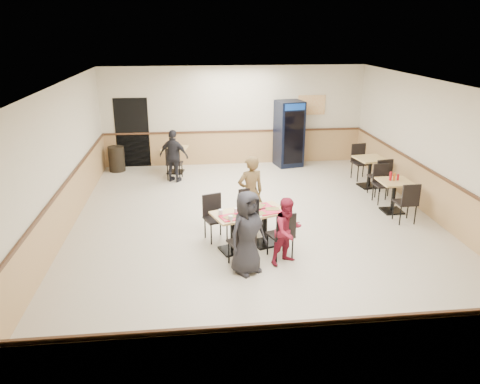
{
  "coord_description": "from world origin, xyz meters",
  "views": [
    {
      "loc": [
        -1.39,
        -9.19,
        4.08
      ],
      "look_at": [
        -0.43,
        -0.5,
        0.98
      ],
      "focal_mm": 35.0,
      "sensor_mm": 36.0,
      "label": 1
    }
  ],
  "objects": [
    {
      "name": "ground",
      "position": [
        0.0,
        0.0,
        0.0
      ],
      "size": [
        10.0,
        10.0,
        0.0
      ],
      "primitive_type": "plane",
      "color": "beige",
      "rests_on": "ground"
    },
    {
      "name": "room_shell",
      "position": [
        1.78,
        2.55,
        0.58
      ],
      "size": [
        10.0,
        10.0,
        10.0
      ],
      "color": "silver",
      "rests_on": "ground"
    },
    {
      "name": "main_table",
      "position": [
        -0.31,
        -0.99,
        0.5
      ],
      "size": [
        1.55,
        1.11,
        0.75
      ],
      "rotation": [
        0.0,
        0.0,
        0.33
      ],
      "color": "black",
      "rests_on": "ground"
    },
    {
      "name": "main_chairs",
      "position": [
        -0.35,
        -1.01,
        0.47
      ],
      "size": [
        1.7,
        1.95,
        0.95
      ],
      "rotation": [
        0.0,
        0.0,
        0.33
      ],
      "color": "black",
      "rests_on": "ground"
    },
    {
      "name": "diner_woman_left",
      "position": [
        -0.46,
        -1.94,
        0.75
      ],
      "size": [
        0.87,
        0.79,
        1.5
      ],
      "primitive_type": "imported",
      "rotation": [
        0.0,
        0.0,
        0.56
      ],
      "color": "black",
      "rests_on": "ground"
    },
    {
      "name": "diner_woman_right",
      "position": [
        0.3,
        -1.68,
        0.63
      ],
      "size": [
        0.76,
        0.71,
        1.25
      ],
      "primitive_type": "imported",
      "rotation": [
        0.0,
        0.0,
        0.51
      ],
      "color": "maroon",
      "rests_on": "ground"
    },
    {
      "name": "diner_man_opposite",
      "position": [
        -0.16,
        -0.05,
        0.8
      ],
      "size": [
        0.66,
        0.53,
        1.59
      ],
      "primitive_type": "imported",
      "rotation": [
        0.0,
        0.0,
        3.43
      ],
      "color": "brown",
      "rests_on": "ground"
    },
    {
      "name": "lone_diner",
      "position": [
        -1.83,
        3.35,
        0.73
      ],
      "size": [
        0.92,
        0.69,
        1.46
      ],
      "primitive_type": "imported",
      "rotation": [
        0.0,
        0.0,
        2.7
      ],
      "color": "black",
      "rests_on": "ground"
    },
    {
      "name": "tabletop_clutter",
      "position": [
        -0.28,
        -1.05,
        0.77
      ],
      "size": [
        1.25,
        0.91,
        0.12
      ],
      "rotation": [
        0.0,
        0.0,
        0.33
      ],
      "color": "red",
      "rests_on": "main_table"
    },
    {
      "name": "side_table_near",
      "position": [
        3.25,
        0.5,
        0.5
      ],
      "size": [
        0.73,
        0.73,
        0.76
      ],
      "rotation": [
        0.0,
        0.0,
        0.03
      ],
      "color": "black",
      "rests_on": "ground"
    },
    {
      "name": "side_table_near_chair_south",
      "position": [
        3.25,
        -0.1,
        0.48
      ],
      "size": [
        0.46,
        0.46,
        0.96
      ],
      "primitive_type": null,
      "rotation": [
        0.0,
        0.0,
        3.17
      ],
      "color": "black",
      "rests_on": "ground"
    },
    {
      "name": "side_table_near_chair_north",
      "position": [
        3.25,
        1.11,
        0.48
      ],
      "size": [
        0.46,
        0.46,
        0.96
      ],
      "primitive_type": null,
      "rotation": [
        0.0,
        0.0,
        0.03
      ],
      "color": "black",
      "rests_on": "ground"
    },
    {
      "name": "side_table_far",
      "position": [
        3.37,
        2.32,
        0.53
      ],
      "size": [
        0.85,
        0.85,
        0.8
      ],
      "rotation": [
        0.0,
        0.0,
        0.15
      ],
      "color": "black",
      "rests_on": "ground"
    },
    {
      "name": "side_table_far_chair_south",
      "position": [
        3.37,
        1.68,
        0.51
      ],
      "size": [
        0.54,
        0.54,
        1.01
      ],
      "primitive_type": null,
      "rotation": [
        0.0,
        0.0,
        3.3
      ],
      "color": "black",
      "rests_on": "ground"
    },
    {
      "name": "side_table_far_chair_north",
      "position": [
        3.37,
        2.96,
        0.51
      ],
      "size": [
        0.54,
        0.54,
        1.01
      ],
      "primitive_type": null,
      "rotation": [
        0.0,
        0.0,
        0.15
      ],
      "color": "black",
      "rests_on": "ground"
    },
    {
      "name": "condiment_caddy",
      "position": [
        3.22,
        0.55,
        0.84
      ],
      "size": [
        0.23,
        0.06,
        0.2
      ],
      "color": "#AD0C17",
      "rests_on": "side_table_near"
    },
    {
      "name": "back_table",
      "position": [
        -1.83,
        4.2,
        0.5
      ],
      "size": [
        0.82,
        0.82,
        0.75
      ],
      "rotation": [
        0.0,
        0.0,
        -0.18
      ],
      "color": "black",
      "rests_on": "ground"
    },
    {
      "name": "back_table_chair_lone",
      "position": [
        -1.83,
        3.6,
        0.48
      ],
      "size": [
        0.52,
        0.52,
        0.95
      ],
      "primitive_type": null,
      "rotation": [
        0.0,
        0.0,
        2.96
      ],
      "color": "black",
      "rests_on": "ground"
    },
    {
      "name": "pepsi_cooler",
      "position": [
        1.64,
        4.59,
        1.0
      ],
      "size": [
        0.88,
        0.89,
        1.99
      ],
      "rotation": [
        0.0,
        0.0,
        0.2
      ],
      "color": "black",
      "rests_on": "ground"
    },
    {
      "name": "trash_bin",
      "position": [
        -3.56,
        4.55,
        0.37
      ],
      "size": [
        0.47,
        0.47,
        0.74
      ],
      "primitive_type": "cylinder",
      "color": "black",
      "rests_on": "ground"
    }
  ]
}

